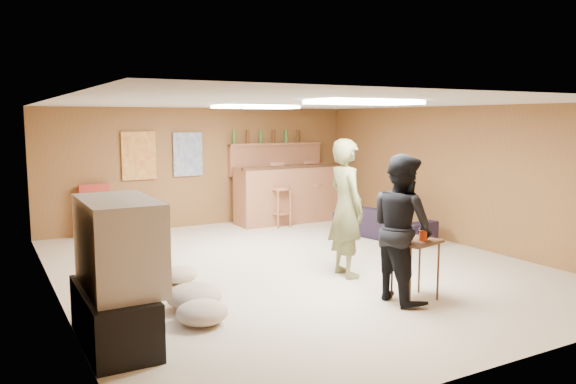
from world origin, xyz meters
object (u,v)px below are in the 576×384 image
tv_body (119,244)px  person_olive (346,208)px  person_black (402,228)px  tray_table (415,270)px  sofa (383,222)px  bar_counter (287,194)px

tv_body → person_olive: size_ratio=0.63×
person_black → tray_table: person_black is taller
tv_body → tray_table: (3.12, -0.35, -0.57)m
sofa → tray_table: tray_table is taller
tray_table → person_black: bearing=159.8°
tv_body → tray_table: tv_body is taller
bar_counter → sofa: bar_counter is taller
person_black → tray_table: (0.16, -0.06, -0.48)m
person_black → sofa: size_ratio=0.93×
tray_table → sofa: bearing=57.2°
bar_counter → tray_table: bearing=-102.1°
tray_table → tv_body: bearing=173.5°
person_olive → person_black: 1.11m
tv_body → bar_counter: 6.09m
tv_body → person_olive: person_olive is taller
tv_body → person_olive: 3.10m
sofa → person_olive: bearing=118.6°
person_black → sofa: 3.44m
tv_body → sofa: size_ratio=0.63×
bar_counter → person_olive: size_ratio=1.14×
person_black → bar_counter: bearing=-12.0°
person_black → sofa: (1.97, 2.77, -0.56)m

